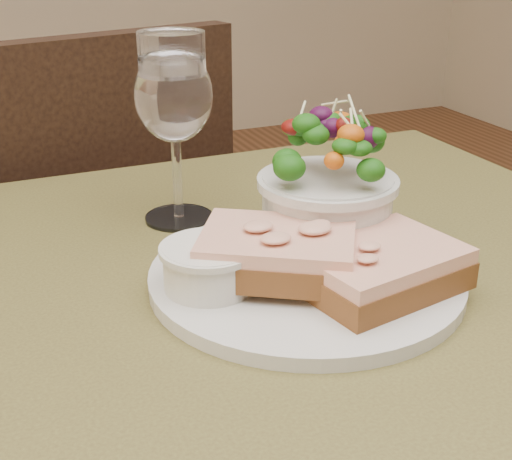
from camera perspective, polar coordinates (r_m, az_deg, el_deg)
name	(u,v)px	position (r m, az deg, el deg)	size (l,w,h in m)	color
cafe_table	(287,413)	(0.63, 2.49, -14.40)	(0.80, 0.80, 0.75)	#473F1E
chair_far	(78,373)	(1.33, -14.04, -11.03)	(0.51, 0.51, 0.90)	black
dinner_plate	(306,276)	(0.61, 4.00, -3.73)	(0.27, 0.27, 0.01)	silver
sandwich_front	(379,267)	(0.58, 9.81, -2.94)	(0.14, 0.12, 0.03)	#442412
sandwich_back	(277,252)	(0.58, 1.73, -1.78)	(0.16, 0.14, 0.03)	#442412
ramekin	(209,264)	(0.57, -3.78, -2.77)	(0.07, 0.07, 0.04)	silver
salad_bowl	(328,179)	(0.64, 5.77, 4.11)	(0.12, 0.12, 0.13)	silver
garnish	(193,244)	(0.63, -5.03, -1.14)	(0.05, 0.04, 0.02)	#113A0A
wine_glass	(174,101)	(0.70, -6.60, 10.19)	(0.08, 0.08, 0.18)	white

